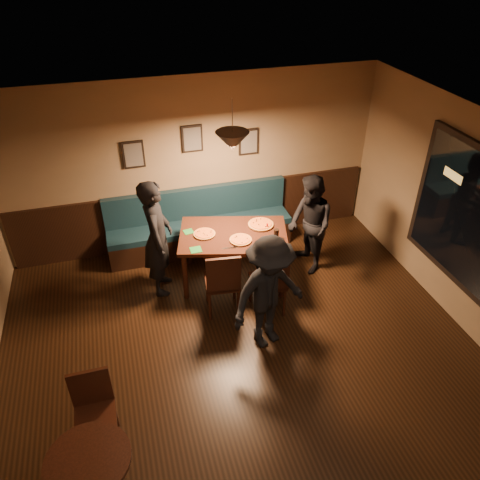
% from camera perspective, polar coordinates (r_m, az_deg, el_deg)
% --- Properties ---
extents(floor, '(7.00, 7.00, 0.00)m').
position_cam_1_polar(floor, '(5.70, 2.51, -18.96)').
color(floor, black).
rests_on(floor, ground).
extents(ceiling, '(7.00, 7.00, 0.00)m').
position_cam_1_polar(ceiling, '(3.86, 3.54, 7.00)').
color(ceiling, silver).
rests_on(ceiling, ground).
extents(wall_back, '(6.00, 0.00, 6.00)m').
position_cam_1_polar(wall_back, '(7.52, -5.69, 9.08)').
color(wall_back, '#8C704F').
rests_on(wall_back, ground).
extents(wainscot, '(5.88, 0.06, 1.00)m').
position_cam_1_polar(wainscot, '(7.92, -5.29, 3.07)').
color(wainscot, black).
rests_on(wainscot, ground).
extents(booth_bench, '(3.00, 0.60, 1.00)m').
position_cam_1_polar(booth_bench, '(7.69, -4.88, 2.08)').
color(booth_bench, '#0F232D').
rests_on(booth_bench, ground).
extents(picture_left, '(0.32, 0.04, 0.42)m').
position_cam_1_polar(picture_left, '(7.29, -12.83, 10.12)').
color(picture_left, black).
rests_on(picture_left, wall_back).
extents(picture_center, '(0.32, 0.04, 0.42)m').
position_cam_1_polar(picture_center, '(7.32, -5.84, 12.18)').
color(picture_center, black).
rests_on(picture_center, wall_back).
extents(picture_right, '(0.32, 0.04, 0.42)m').
position_cam_1_polar(picture_right, '(7.57, 1.05, 11.88)').
color(picture_right, black).
rests_on(picture_right, wall_back).
extents(pendant_lamp, '(0.44, 0.44, 0.25)m').
position_cam_1_polar(pendant_lamp, '(6.12, -0.93, 11.93)').
color(pendant_lamp, black).
rests_on(pendant_lamp, ceiling).
extents(dining_table, '(1.75, 1.36, 0.83)m').
position_cam_1_polar(dining_table, '(7.02, -0.79, -2.09)').
color(dining_table, black).
rests_on(dining_table, floor).
extents(chair_near_left, '(0.51, 0.51, 1.04)m').
position_cam_1_polar(chair_near_left, '(6.42, -2.20, -4.90)').
color(chair_near_left, black).
rests_on(chair_near_left, floor).
extents(chair_near_right, '(0.49, 0.49, 1.03)m').
position_cam_1_polar(chair_near_right, '(6.44, 3.41, -4.85)').
color(chair_near_right, black).
rests_on(chair_near_right, floor).
extents(diner_left, '(0.53, 0.71, 1.78)m').
position_cam_1_polar(diner_left, '(6.69, -10.01, 0.23)').
color(diner_left, black).
rests_on(diner_left, floor).
extents(diner_right, '(0.64, 0.80, 1.57)m').
position_cam_1_polar(diner_right, '(7.15, 8.50, 1.81)').
color(diner_right, black).
rests_on(diner_right, floor).
extents(diner_front, '(1.17, 0.89, 1.60)m').
position_cam_1_polar(diner_front, '(5.78, 3.54, -6.52)').
color(diner_front, black).
rests_on(diner_front, floor).
extents(pizza_a, '(0.32, 0.32, 0.04)m').
position_cam_1_polar(pizza_a, '(6.77, -4.35, 0.75)').
color(pizza_a, gold).
rests_on(pizza_a, dining_table).
extents(pizza_b, '(0.33, 0.33, 0.04)m').
position_cam_1_polar(pizza_b, '(6.62, 0.08, 0.03)').
color(pizza_b, '#CD6026').
rests_on(pizza_b, dining_table).
extents(pizza_c, '(0.42, 0.42, 0.04)m').
position_cam_1_polar(pizza_c, '(6.97, 2.54, 1.91)').
color(pizza_c, gold).
rests_on(pizza_c, dining_table).
extents(soda_glass, '(0.07, 0.07, 0.16)m').
position_cam_1_polar(soda_glass, '(6.66, 4.43, 0.72)').
color(soda_glass, black).
rests_on(soda_glass, dining_table).
extents(tabasco_bottle, '(0.03, 0.03, 0.11)m').
position_cam_1_polar(tabasco_bottle, '(6.88, 3.33, 1.72)').
color(tabasco_bottle, '#9A0B05').
rests_on(tabasco_bottle, dining_table).
extents(napkin_a, '(0.16, 0.16, 0.01)m').
position_cam_1_polar(napkin_a, '(6.87, -6.29, 1.02)').
color(napkin_a, '#1C6B27').
rests_on(napkin_a, dining_table).
extents(napkin_b, '(0.16, 0.16, 0.01)m').
position_cam_1_polar(napkin_b, '(6.48, -5.40, -1.19)').
color(napkin_b, '#1D6F27').
rests_on(napkin_b, dining_table).
extents(cutlery_set, '(0.19, 0.06, 0.00)m').
position_cam_1_polar(cutlery_set, '(6.50, -0.70, -0.90)').
color(cutlery_set, '#B5B5BA').
rests_on(cutlery_set, dining_table).
extents(cafe_chair_far, '(0.41, 0.41, 0.92)m').
position_cam_1_polar(cafe_chair_far, '(5.21, -17.22, -19.84)').
color(cafe_chair_far, black).
rests_on(cafe_chair_far, floor).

